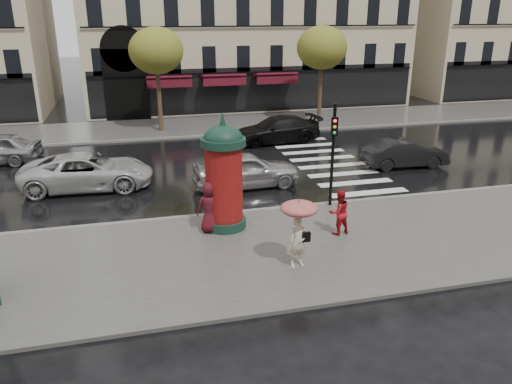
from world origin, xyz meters
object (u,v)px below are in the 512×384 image
object	(u,v)px
woman_umbrella	(299,223)
morris_column	(224,174)
man_burgundy	(210,207)
woman_red	(339,212)
car_black	(276,130)
traffic_light	(333,146)
car_darkgrey	(405,153)
car_silver	(246,170)
car_white	(87,171)

from	to	relation	value
woman_umbrella	morris_column	distance (m)	3.87
woman_umbrella	man_burgundy	xyz separation A→B (m)	(-2.19, 3.19, -0.51)
woman_red	car_black	xyz separation A→B (m)	(1.72, 13.50, -0.16)
woman_umbrella	traffic_light	distance (m)	5.46
man_burgundy	traffic_light	xyz separation A→B (m)	(5.10, 1.31, 1.56)
man_burgundy	car_darkgrey	bearing A→B (deg)	-156.59
woman_red	car_silver	xyz separation A→B (m)	(-1.92, 5.96, -0.12)
woman_umbrella	car_darkgrey	xyz separation A→B (m)	(8.78, 8.93, -0.85)
morris_column	woman_umbrella	bearing A→B (deg)	-65.26
woman_umbrella	car_black	bearing A→B (deg)	75.96
woman_umbrella	car_silver	xyz separation A→B (m)	(0.22, 7.88, -0.74)
car_darkgrey	car_white	world-z (taller)	car_white
morris_column	traffic_light	world-z (taller)	morris_column
morris_column	car_darkgrey	bearing A→B (deg)	27.74
car_darkgrey	car_white	distance (m)	15.46
woman_umbrella	car_white	size ratio (longest dim) A/B	0.38
woman_umbrella	car_black	xyz separation A→B (m)	(3.86, 15.41, -0.78)
woman_red	morris_column	xyz separation A→B (m)	(-3.74, 1.56, 1.21)
woman_red	morris_column	distance (m)	4.23
woman_umbrella	car_darkgrey	distance (m)	12.55
morris_column	traffic_light	distance (m)	4.65
man_burgundy	woman_red	bearing A→B (deg)	159.32
car_silver	car_white	size ratio (longest dim) A/B	0.83
car_white	car_black	xyz separation A→B (m)	(10.53, 6.00, -0.02)
woman_umbrella	car_darkgrey	world-z (taller)	woman_umbrella
man_burgundy	car_darkgrey	distance (m)	12.38
woman_red	car_darkgrey	distance (m)	9.67
woman_umbrella	woman_red	bearing A→B (deg)	41.77
man_burgundy	car_black	bearing A→B (deg)	-120.55
man_burgundy	car_white	distance (m)	7.68
morris_column	car_black	size ratio (longest dim) A/B	0.79
woman_umbrella	car_white	distance (m)	11.56
traffic_light	car_white	size ratio (longest dim) A/B	0.72
woman_umbrella	car_white	xyz separation A→B (m)	(-6.68, 9.41, -0.76)
morris_column	car_white	size ratio (longest dim) A/B	0.74
woman_red	car_darkgrey	xyz separation A→B (m)	(6.64, 7.02, -0.23)
car_silver	woman_umbrella	bearing A→B (deg)	175.06
woman_red	traffic_light	bearing A→B (deg)	-117.51
morris_column	car_black	world-z (taller)	morris_column
car_silver	car_darkgrey	world-z (taller)	car_silver
traffic_light	car_darkgrey	xyz separation A→B (m)	(5.87, 4.43, -1.90)
car_white	woman_red	bearing A→B (deg)	-127.38
woman_umbrella	morris_column	world-z (taller)	morris_column
car_silver	car_darkgrey	bearing A→B (deg)	-86.32
woman_red	car_black	bearing A→B (deg)	-108.25
man_burgundy	car_darkgrey	xyz separation A→B (m)	(10.97, 5.74, -0.33)
woman_red	car_darkgrey	size ratio (longest dim) A/B	0.38
car_silver	car_black	distance (m)	8.37
car_silver	car_white	world-z (taller)	car_silver
woman_umbrella	morris_column	bearing A→B (deg)	114.74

